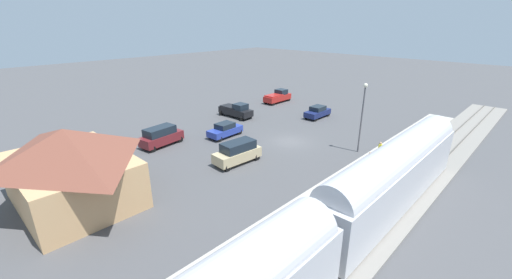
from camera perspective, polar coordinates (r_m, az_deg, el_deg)
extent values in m
plane|color=#4C4C4F|center=(37.52, 6.17, -0.38)|extent=(200.00, 200.00, 0.00)
cube|color=gray|center=(31.78, 26.64, -6.44)|extent=(4.80, 70.00, 0.18)
cube|color=#59544C|center=(31.56, 27.91, -6.54)|extent=(0.10, 70.00, 0.12)
cube|color=#59544C|center=(31.88, 25.47, -5.85)|extent=(0.10, 70.00, 0.12)
cube|color=#B7B2A8|center=(32.88, 20.10, -4.42)|extent=(3.20, 46.00, 0.30)
cube|color=silver|center=(26.06, 23.50, -6.72)|extent=(2.90, 19.18, 3.70)
cube|color=red|center=(26.63, 20.49, -6.41)|extent=(0.04, 17.64, 0.36)
cylinder|color=silver|center=(25.36, 24.05, -3.19)|extent=(2.75, 18.41, 2.76)
cube|color=tan|center=(28.28, -30.00, -6.36)|extent=(10.14, 7.36, 3.71)
pyramid|color=brown|center=(27.20, -31.11, -0.66)|extent=(10.94, 8.16, 2.31)
cube|color=#4C3323|center=(29.62, -22.94, -5.71)|extent=(1.10, 0.08, 2.10)
cylinder|color=brown|center=(34.42, 21.27, -2.41)|extent=(0.22, 0.22, 0.85)
cylinder|color=yellow|center=(34.16, 21.43, -1.27)|extent=(0.36, 0.36, 0.62)
sphere|color=tan|center=(34.02, 21.52, -0.60)|extent=(0.24, 0.24, 0.24)
cylinder|color=brown|center=(31.54, 19.64, -4.29)|extent=(0.22, 0.22, 0.85)
cylinder|color=#CC3F33|center=(31.25, 19.80, -3.07)|extent=(0.36, 0.36, 0.62)
sphere|color=tan|center=(31.09, 19.89, -2.34)|extent=(0.24, 0.24, 0.24)
cube|color=maroon|center=(37.48, -16.61, 0.19)|extent=(2.55, 5.11, 1.00)
cube|color=#19232D|center=(37.09, -16.94, 1.49)|extent=(2.14, 3.62, 0.88)
cylinder|color=black|center=(39.36, -15.13, 0.54)|extent=(0.22, 0.68, 0.68)
cylinder|color=black|center=(38.09, -13.50, 0.02)|extent=(0.22, 0.68, 0.68)
cylinder|color=black|center=(37.31, -19.64, -1.07)|extent=(0.22, 0.68, 0.68)
cylinder|color=black|center=(35.97, -18.08, -1.69)|extent=(0.22, 0.68, 0.68)
cube|color=#C6B284|center=(31.57, -3.40, -2.80)|extent=(2.27, 5.02, 1.00)
cube|color=#19232D|center=(31.29, -3.23, -1.14)|extent=(1.94, 3.53, 0.88)
cylinder|color=black|center=(30.09, -5.14, -5.12)|extent=(0.22, 0.68, 0.68)
cylinder|color=black|center=(31.35, -7.07, -4.10)|extent=(0.22, 0.68, 0.68)
cylinder|color=black|center=(32.31, 0.19, -3.16)|extent=(0.22, 0.68, 0.68)
cylinder|color=black|center=(33.49, -1.81, -2.28)|extent=(0.22, 0.68, 0.68)
cube|color=#283D9E|center=(38.90, -5.59, 1.54)|extent=(2.08, 4.59, 0.76)
cube|color=#19232D|center=(38.67, -5.62, 2.52)|extent=(1.73, 2.24, 0.64)
cylinder|color=black|center=(40.68, -4.63, 1.87)|extent=(0.22, 0.68, 0.68)
cylinder|color=black|center=(39.62, -3.00, 1.39)|extent=(0.22, 0.68, 0.68)
cylinder|color=black|center=(38.51, -8.21, 0.62)|extent=(0.22, 0.68, 0.68)
cylinder|color=black|center=(37.38, -6.58, 0.08)|extent=(0.22, 0.68, 0.68)
cube|color=black|center=(46.96, -3.70, 5.09)|extent=(5.46, 2.12, 0.92)
cube|color=#19232D|center=(46.03, -2.82, 5.92)|extent=(1.78, 1.78, 0.84)
cylinder|color=black|center=(46.23, -1.05, 4.29)|extent=(0.22, 0.76, 0.76)
cylinder|color=black|center=(45.04, -2.54, 3.83)|extent=(0.22, 0.76, 0.76)
cylinder|color=black|center=(49.15, -4.74, 5.22)|extent=(0.22, 0.76, 0.76)
cylinder|color=black|center=(48.03, -6.23, 4.80)|extent=(0.22, 0.76, 0.76)
cube|color=black|center=(47.47, -4.52, 5.94)|extent=(3.03, 1.95, 0.20)
cube|color=red|center=(55.56, 3.87, 7.53)|extent=(2.06, 5.44, 0.92)
cube|color=#19232D|center=(56.16, 4.56, 8.57)|extent=(1.76, 1.76, 0.84)
cylinder|color=black|center=(57.83, 4.54, 7.56)|extent=(0.22, 0.76, 0.76)
cylinder|color=black|center=(56.81, 5.92, 7.28)|extent=(0.22, 0.76, 0.76)
cylinder|color=black|center=(54.59, 1.73, 6.83)|extent=(0.22, 0.76, 0.76)
cylinder|color=black|center=(53.52, 3.13, 6.53)|extent=(0.22, 0.76, 0.76)
cube|color=red|center=(54.72, 3.26, 7.94)|extent=(1.92, 3.01, 0.20)
cube|color=navy|center=(47.32, 11.00, 4.72)|extent=(1.88, 4.52, 0.76)
cube|color=#19232D|center=(47.14, 11.06, 5.54)|extent=(1.64, 2.17, 0.64)
cylinder|color=black|center=(45.63, 10.65, 3.66)|extent=(0.22, 0.68, 0.68)
cylinder|color=black|center=(46.47, 9.00, 4.07)|extent=(0.22, 0.68, 0.68)
cylinder|color=black|center=(48.43, 12.86, 4.48)|extent=(0.22, 0.68, 0.68)
cylinder|color=black|center=(49.22, 11.26, 4.86)|extent=(0.22, 0.68, 0.68)
cylinder|color=#515156|center=(35.04, 18.42, 3.24)|extent=(0.16, 0.16, 7.07)
sphere|color=#EAE5C6|center=(34.18, 19.12, 9.19)|extent=(0.44, 0.44, 0.44)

